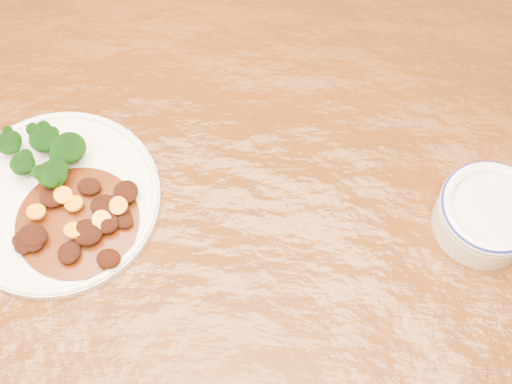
# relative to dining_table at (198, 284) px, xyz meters

# --- Properties ---
(dining_table) EXTENTS (1.58, 1.04, 0.75)m
(dining_table) POSITION_rel_dining_table_xyz_m (0.00, 0.00, 0.00)
(dining_table) COLOR #4E240D
(dining_table) RESTS_ON ground
(dinner_plate) EXTENTS (0.24, 0.24, 0.01)m
(dinner_plate) POSITION_rel_dining_table_xyz_m (-0.17, 0.04, 0.09)
(dinner_plate) COLOR white
(dinner_plate) RESTS_ON dining_table
(broccoli_florets) EXTENTS (0.11, 0.08, 0.04)m
(broccoli_florets) POSITION_rel_dining_table_xyz_m (-0.19, 0.08, 0.11)
(broccoli_florets) COLOR #6C974E
(broccoli_florets) RESTS_ON dinner_plate
(mince_stew) EXTENTS (0.14, 0.14, 0.03)m
(mince_stew) POSITION_rel_dining_table_xyz_m (-0.13, 0.01, 0.10)
(mince_stew) COLOR #4B1808
(mince_stew) RESTS_ON dinner_plate
(dip_bowl) EXTENTS (0.11, 0.11, 0.05)m
(dip_bowl) POSITION_rel_dining_table_xyz_m (0.31, 0.10, 0.11)
(dip_bowl) COLOR silver
(dip_bowl) RESTS_ON dining_table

